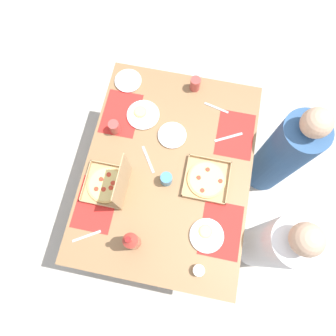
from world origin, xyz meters
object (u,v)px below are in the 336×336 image
(plate_far_left, at_px, (172,135))
(diner_right_seat, at_px, (273,244))
(plate_near_right, at_px, (143,115))
(cup_red, at_px, (166,179))
(cup_spare, at_px, (114,127))
(plate_far_right, at_px, (128,81))
(diner_left_seat, at_px, (282,155))
(pizza_box_edge_far, at_px, (207,179))
(plate_near_left, at_px, (207,235))
(soda_bottle, at_px, (132,241))
(condiment_bowl, at_px, (199,270))
(pizza_box_center, at_px, (110,184))
(cup_clear_left, at_px, (195,84))

(plate_far_left, bearing_deg, diner_right_seat, 55.47)
(plate_near_right, distance_m, cup_red, 0.53)
(cup_red, bearing_deg, cup_spare, -124.26)
(plate_far_left, xyz_separation_m, cup_red, (0.33, 0.03, 0.04))
(plate_far_right, xyz_separation_m, diner_left_seat, (0.27, 1.26, -0.21))
(pizza_box_edge_far, height_order, plate_far_left, pizza_box_edge_far)
(plate_near_left, xyz_separation_m, soda_bottle, (0.14, -0.44, 0.12))
(cup_red, bearing_deg, condiment_bowl, 30.66)
(soda_bottle, height_order, diner_right_seat, diner_right_seat)
(condiment_bowl, bearing_deg, plate_near_left, 176.14)
(pizza_box_center, relative_size, cup_clear_left, 3.07)
(cup_red, distance_m, diner_right_seat, 0.90)
(plate_near_left, height_order, soda_bottle, soda_bottle)
(condiment_bowl, bearing_deg, pizza_box_edge_far, -175.60)
(plate_far_right, bearing_deg, pizza_box_center, 5.53)
(soda_bottle, relative_size, cup_red, 3.50)
(pizza_box_center, relative_size, soda_bottle, 1.01)
(cup_red, distance_m, cup_spare, 0.52)
(plate_near_right, distance_m, condiment_bowl, 1.14)
(pizza_box_center, relative_size, cup_spare, 3.02)
(plate_far_right, bearing_deg, cup_clear_left, 95.22)
(plate_near_right, xyz_separation_m, diner_left_seat, (0.02, 1.09, -0.21))
(condiment_bowl, bearing_deg, diner_right_seat, 118.17)
(plate_near_right, xyz_separation_m, cup_clear_left, (-0.30, 0.33, 0.04))
(pizza_box_center, bearing_deg, cup_red, 107.08)
(soda_bottle, distance_m, cup_spare, 0.80)
(pizza_box_edge_far, bearing_deg, diner_left_seat, 123.80)
(plate_near_left, bearing_deg, soda_bottle, -72.86)
(plate_far_right, relative_size, diner_right_seat, 0.18)
(plate_near_left, distance_m, diner_left_seat, 0.92)
(plate_near_right, height_order, cup_clear_left, cup_clear_left)
(cup_clear_left, distance_m, cup_spare, 0.67)
(soda_bottle, height_order, cup_clear_left, soda_bottle)
(plate_near_right, bearing_deg, diner_left_seat, 89.12)
(condiment_bowl, bearing_deg, cup_red, -149.34)
(plate_near_left, xyz_separation_m, cup_red, (-0.30, -0.33, 0.04))
(diner_right_seat, bearing_deg, plate_far_right, -127.11)
(pizza_box_center, distance_m, cup_spare, 0.41)
(plate_far_left, bearing_deg, pizza_box_edge_far, 46.99)
(plate_far_left, relative_size, diner_right_seat, 0.18)
(pizza_box_edge_far, relative_size, condiment_bowl, 4.10)
(pizza_box_edge_far, relative_size, plate_far_right, 1.47)
(plate_far_right, relative_size, cup_red, 2.19)
(pizza_box_edge_far, distance_m, pizza_box_center, 0.65)
(cup_red, height_order, cup_spare, cup_spare)
(diner_left_seat, bearing_deg, plate_far_left, -83.24)
(pizza_box_edge_far, distance_m, cup_red, 0.28)
(plate_near_left, bearing_deg, plate_far_right, -142.81)
(pizza_box_edge_far, xyz_separation_m, diner_right_seat, (0.31, 0.56, -0.23))
(diner_right_seat, bearing_deg, cup_spare, -113.45)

